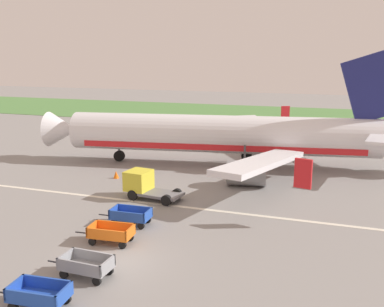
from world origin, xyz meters
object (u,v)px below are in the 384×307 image
(baggage_cart_second_in_row, at_px, (86,265))
(baggage_cart_third_in_row, at_px, (111,233))
(traffic_cone_near_plane, at_px, (116,175))
(baggage_cart_fourth_in_row, at_px, (131,216))
(airplane, at_px, (231,135))
(service_truck_beside_carts, at_px, (144,184))
(baggage_cart_nearest, at_px, (39,295))

(baggage_cart_second_in_row, height_order, baggage_cart_third_in_row, same)
(traffic_cone_near_plane, bearing_deg, baggage_cart_third_in_row, -62.60)
(baggage_cart_third_in_row, distance_m, baggage_cart_fourth_in_row, 2.96)
(airplane, height_order, service_truck_beside_carts, airplane)
(baggage_cart_third_in_row, bearing_deg, baggage_cart_nearest, -86.80)
(baggage_cart_nearest, distance_m, baggage_cart_third_in_row, 6.95)
(baggage_cart_third_in_row, height_order, traffic_cone_near_plane, baggage_cart_third_in_row)
(baggage_cart_second_in_row, height_order, service_truck_beside_carts, service_truck_beside_carts)
(airplane, distance_m, baggage_cart_third_in_row, 20.42)
(airplane, xyz_separation_m, traffic_cone_near_plane, (-8.55, -7.76, -2.72))
(baggage_cart_third_in_row, distance_m, service_truck_beside_carts, 8.39)
(baggage_cart_second_in_row, relative_size, service_truck_beside_carts, 0.78)
(airplane, bearing_deg, baggage_cart_second_in_row, -93.11)
(airplane, bearing_deg, baggage_cart_fourth_in_row, -97.75)
(baggage_cart_second_in_row, height_order, baggage_cart_fourth_in_row, same)
(airplane, height_order, baggage_cart_fourth_in_row, airplane)
(baggage_cart_nearest, xyz_separation_m, traffic_cone_near_plane, (-6.82, 19.35, -0.27))
(baggage_cart_second_in_row, bearing_deg, service_truck_beside_carts, 101.69)
(service_truck_beside_carts, distance_m, traffic_cone_near_plane, 6.38)
(baggage_cart_second_in_row, xyz_separation_m, service_truck_beside_carts, (-2.51, 12.12, 0.50))
(baggage_cart_nearest, height_order, service_truck_beside_carts, service_truck_beside_carts)
(baggage_cart_fourth_in_row, relative_size, service_truck_beside_carts, 0.78)
(traffic_cone_near_plane, bearing_deg, baggage_cart_nearest, -70.59)
(baggage_cart_fourth_in_row, relative_size, traffic_cone_near_plane, 5.41)
(baggage_cart_third_in_row, height_order, baggage_cart_fourth_in_row, same)
(baggage_cart_nearest, height_order, traffic_cone_near_plane, baggage_cart_nearest)
(baggage_cart_fourth_in_row, height_order, service_truck_beside_carts, service_truck_beside_carts)
(baggage_cart_fourth_in_row, xyz_separation_m, traffic_cone_near_plane, (-6.21, 9.45, -0.27))
(baggage_cart_third_in_row, relative_size, traffic_cone_near_plane, 5.44)
(baggage_cart_fourth_in_row, bearing_deg, service_truck_beside_carts, 105.70)
(baggage_cart_nearest, bearing_deg, baggage_cart_second_in_row, 82.00)
(baggage_cart_fourth_in_row, distance_m, traffic_cone_near_plane, 11.31)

